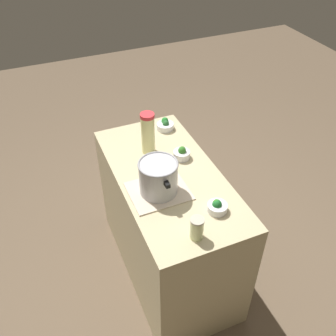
{
  "coord_description": "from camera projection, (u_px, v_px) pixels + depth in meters",
  "views": [
    {
      "loc": [
        -1.59,
        0.67,
        2.37
      ],
      "look_at": [
        0.0,
        0.0,
        0.94
      ],
      "focal_mm": 40.38,
      "sensor_mm": 36.0,
      "label": 1
    }
  ],
  "objects": [
    {
      "name": "ground_plane",
      "position": [
        168.0,
        264.0,
        2.84
      ],
      "size": [
        8.0,
        8.0,
        0.0
      ],
      "primitive_type": "plane",
      "color": "brown"
    },
    {
      "name": "counter_slab",
      "position": [
        168.0,
        224.0,
        2.56
      ],
      "size": [
        1.23,
        0.6,
        0.89
      ],
      "primitive_type": "cube",
      "color": "tan",
      "rests_on": "ground_plane"
    },
    {
      "name": "dish_cloth",
      "position": [
        159.0,
        191.0,
        2.16
      ],
      "size": [
        0.28,
        0.33,
        0.01
      ],
      "primitive_type": "cube",
      "color": "beige",
      "rests_on": "counter_slab"
    },
    {
      "name": "cooking_pot",
      "position": [
        158.0,
        177.0,
        2.09
      ],
      "size": [
        0.29,
        0.22,
        0.2
      ],
      "color": "#B7B7BC",
      "rests_on": "dish_cloth"
    },
    {
      "name": "lemonade_pitcher",
      "position": [
        148.0,
        133.0,
        2.36
      ],
      "size": [
        0.09,
        0.09,
        0.28
      ],
      "color": "#F1F09D",
      "rests_on": "counter_slab"
    },
    {
      "name": "mason_jar",
      "position": [
        197.0,
        228.0,
        1.86
      ],
      "size": [
        0.07,
        0.07,
        0.13
      ],
      "color": "beige",
      "rests_on": "counter_slab"
    },
    {
      "name": "broccoli_bowl_front",
      "position": [
        217.0,
        207.0,
        2.02
      ],
      "size": [
        0.11,
        0.11,
        0.08
      ],
      "color": "silver",
      "rests_on": "counter_slab"
    },
    {
      "name": "broccoli_bowl_center",
      "position": [
        165.0,
        125.0,
        2.64
      ],
      "size": [
        0.12,
        0.12,
        0.08
      ],
      "color": "silver",
      "rests_on": "counter_slab"
    },
    {
      "name": "broccoli_bowl_back",
      "position": [
        182.0,
        154.0,
        2.38
      ],
      "size": [
        0.11,
        0.11,
        0.09
      ],
      "color": "silver",
      "rests_on": "counter_slab"
    }
  ]
}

